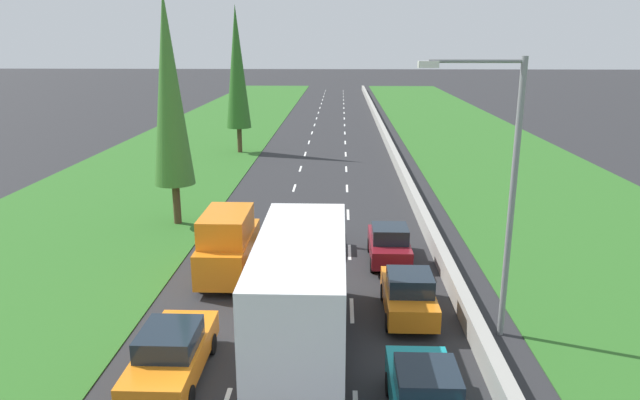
{
  "coord_description": "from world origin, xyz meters",
  "views": [
    {
      "loc": [
        1.27,
        1.85,
        9.4
      ],
      "look_at": [
        0.2,
        32.23,
        1.05
      ],
      "focal_mm": 32.48,
      "sensor_mm": 36.0,
      "label": 1
    }
  ],
  "objects_px": {
    "white_box_truck_centre_lane": "(303,292)",
    "street_light_mast": "(502,181)",
    "orange_sedan_left_lane": "(172,353)",
    "orange_van_left_lane": "(228,244)",
    "maroon_hatchback_right_lane": "(389,244)",
    "orange_hatchback_right_lane": "(408,294)",
    "grey_hatchback_centre_lane": "(309,228)",
    "poplar_tree_third": "(237,68)",
    "teal_hatchback_right_lane": "(425,396)",
    "poplar_tree_second": "(169,90)"
  },
  "relations": [
    {
      "from": "white_box_truck_centre_lane",
      "to": "street_light_mast",
      "type": "xyz_separation_m",
      "value": [
        6.08,
        1.73,
        3.05
      ]
    },
    {
      "from": "orange_sedan_left_lane",
      "to": "white_box_truck_centre_lane",
      "type": "xyz_separation_m",
      "value": [
        3.7,
        1.26,
        1.37
      ]
    },
    {
      "from": "orange_sedan_left_lane",
      "to": "orange_van_left_lane",
      "type": "xyz_separation_m",
      "value": [
        0.21,
        7.57,
        0.59
      ]
    },
    {
      "from": "maroon_hatchback_right_lane",
      "to": "white_box_truck_centre_lane",
      "type": "bearing_deg",
      "value": -111.7
    },
    {
      "from": "orange_hatchback_right_lane",
      "to": "grey_hatchback_centre_lane",
      "type": "height_order",
      "value": "same"
    },
    {
      "from": "orange_sedan_left_lane",
      "to": "poplar_tree_third",
      "type": "bearing_deg",
      "value": 96.53
    },
    {
      "from": "white_box_truck_centre_lane",
      "to": "poplar_tree_third",
      "type": "bearing_deg",
      "value": 102.84
    },
    {
      "from": "orange_hatchback_right_lane",
      "to": "grey_hatchback_centre_lane",
      "type": "distance_m",
      "value": 8.3
    },
    {
      "from": "white_box_truck_centre_lane",
      "to": "orange_van_left_lane",
      "type": "xyz_separation_m",
      "value": [
        -3.48,
        6.31,
        -0.78
      ]
    },
    {
      "from": "orange_sedan_left_lane",
      "to": "maroon_hatchback_right_lane",
      "type": "distance_m",
      "value": 11.68
    },
    {
      "from": "orange_sedan_left_lane",
      "to": "grey_hatchback_centre_lane",
      "type": "relative_size",
      "value": 1.15
    },
    {
      "from": "maroon_hatchback_right_lane",
      "to": "poplar_tree_third",
      "type": "distance_m",
      "value": 28.66
    },
    {
      "from": "orange_sedan_left_lane",
      "to": "white_box_truck_centre_lane",
      "type": "distance_m",
      "value": 4.14
    },
    {
      "from": "grey_hatchback_centre_lane",
      "to": "orange_van_left_lane",
      "type": "relative_size",
      "value": 0.8
    },
    {
      "from": "orange_sedan_left_lane",
      "to": "teal_hatchback_right_lane",
      "type": "distance_m",
      "value": 7.17
    },
    {
      "from": "white_box_truck_centre_lane",
      "to": "poplar_tree_second",
      "type": "xyz_separation_m",
      "value": [
        -7.57,
        13.34,
        4.85
      ]
    },
    {
      "from": "maroon_hatchback_right_lane",
      "to": "orange_van_left_lane",
      "type": "height_order",
      "value": "orange_van_left_lane"
    },
    {
      "from": "orange_van_left_lane",
      "to": "street_light_mast",
      "type": "relative_size",
      "value": 0.54
    },
    {
      "from": "orange_sedan_left_lane",
      "to": "maroon_hatchback_right_lane",
      "type": "xyz_separation_m",
      "value": [
        6.93,
        9.4,
        0.02
      ]
    },
    {
      "from": "white_box_truck_centre_lane",
      "to": "poplar_tree_third",
      "type": "distance_m",
      "value": 35.08
    },
    {
      "from": "teal_hatchback_right_lane",
      "to": "orange_van_left_lane",
      "type": "distance_m",
      "value": 11.57
    },
    {
      "from": "maroon_hatchback_right_lane",
      "to": "street_light_mast",
      "type": "height_order",
      "value": "street_light_mast"
    },
    {
      "from": "teal_hatchback_right_lane",
      "to": "poplar_tree_third",
      "type": "relative_size",
      "value": 0.31
    },
    {
      "from": "orange_sedan_left_lane",
      "to": "poplar_tree_second",
      "type": "bearing_deg",
      "value": 104.87
    },
    {
      "from": "orange_hatchback_right_lane",
      "to": "poplar_tree_third",
      "type": "height_order",
      "value": "poplar_tree_third"
    },
    {
      "from": "poplar_tree_second",
      "to": "poplar_tree_third",
      "type": "bearing_deg",
      "value": 90.4
    },
    {
      "from": "maroon_hatchback_right_lane",
      "to": "poplar_tree_second",
      "type": "height_order",
      "value": "poplar_tree_second"
    },
    {
      "from": "poplar_tree_second",
      "to": "street_light_mast",
      "type": "bearing_deg",
      "value": -40.37
    },
    {
      "from": "orange_sedan_left_lane",
      "to": "white_box_truck_centre_lane",
      "type": "relative_size",
      "value": 0.48
    },
    {
      "from": "maroon_hatchback_right_lane",
      "to": "poplar_tree_third",
      "type": "height_order",
      "value": "poplar_tree_third"
    },
    {
      "from": "maroon_hatchback_right_lane",
      "to": "grey_hatchback_centre_lane",
      "type": "distance_m",
      "value": 4.2
    },
    {
      "from": "orange_hatchback_right_lane",
      "to": "white_box_truck_centre_lane",
      "type": "relative_size",
      "value": 0.41
    },
    {
      "from": "teal_hatchback_right_lane",
      "to": "poplar_tree_third",
      "type": "distance_m",
      "value": 39.05
    },
    {
      "from": "orange_sedan_left_lane",
      "to": "grey_hatchback_centre_lane",
      "type": "xyz_separation_m",
      "value": [
        3.31,
        11.52,
        0.02
      ]
    },
    {
      "from": "grey_hatchback_centre_lane",
      "to": "poplar_tree_third",
      "type": "height_order",
      "value": "poplar_tree_third"
    },
    {
      "from": "maroon_hatchback_right_lane",
      "to": "grey_hatchback_centre_lane",
      "type": "relative_size",
      "value": 1.0
    },
    {
      "from": "white_box_truck_centre_lane",
      "to": "grey_hatchback_centre_lane",
      "type": "distance_m",
      "value": 10.36
    },
    {
      "from": "poplar_tree_second",
      "to": "teal_hatchback_right_lane",
      "type": "bearing_deg",
      "value": -56.65
    },
    {
      "from": "orange_van_left_lane",
      "to": "street_light_mast",
      "type": "bearing_deg",
      "value": -25.58
    },
    {
      "from": "white_box_truck_centre_lane",
      "to": "maroon_hatchback_right_lane",
      "type": "xyz_separation_m",
      "value": [
        3.24,
        8.14,
        -1.35
      ]
    },
    {
      "from": "orange_sedan_left_lane",
      "to": "orange_van_left_lane",
      "type": "height_order",
      "value": "orange_van_left_lane"
    },
    {
      "from": "white_box_truck_centre_lane",
      "to": "street_light_mast",
      "type": "height_order",
      "value": "street_light_mast"
    },
    {
      "from": "orange_van_left_lane",
      "to": "street_light_mast",
      "type": "distance_m",
      "value": 11.28
    },
    {
      "from": "orange_hatchback_right_lane",
      "to": "street_light_mast",
      "type": "relative_size",
      "value": 0.43
    },
    {
      "from": "poplar_tree_second",
      "to": "orange_sedan_left_lane",
      "type": "bearing_deg",
      "value": -75.13
    },
    {
      "from": "orange_hatchback_right_lane",
      "to": "maroon_hatchback_right_lane",
      "type": "distance_m",
      "value": 5.22
    },
    {
      "from": "white_box_truck_centre_lane",
      "to": "maroon_hatchback_right_lane",
      "type": "height_order",
      "value": "white_box_truck_centre_lane"
    },
    {
      "from": "poplar_tree_third",
      "to": "street_light_mast",
      "type": "height_order",
      "value": "poplar_tree_third"
    },
    {
      "from": "poplar_tree_second",
      "to": "street_light_mast",
      "type": "xyz_separation_m",
      "value": [
        13.66,
        -11.61,
        -1.8
      ]
    },
    {
      "from": "teal_hatchback_right_lane",
      "to": "white_box_truck_centre_lane",
      "type": "height_order",
      "value": "white_box_truck_centre_lane"
    }
  ]
}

